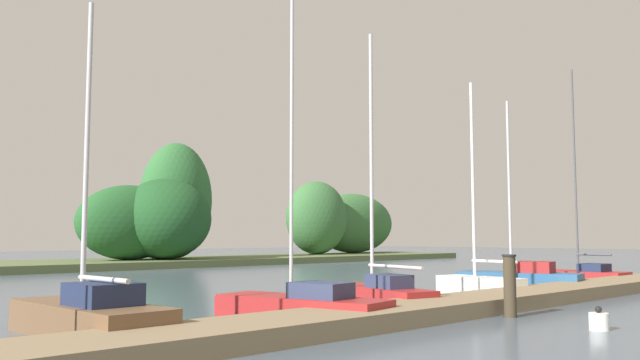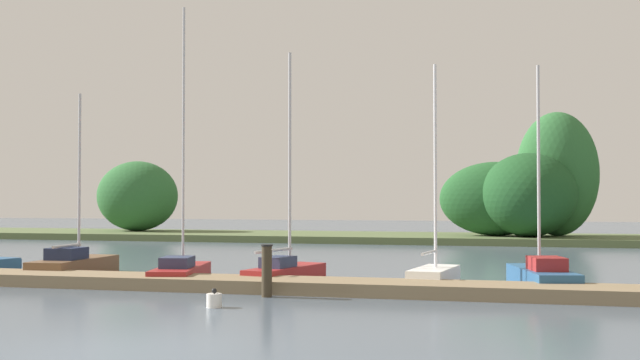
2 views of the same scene
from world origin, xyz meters
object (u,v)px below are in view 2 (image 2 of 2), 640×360
sailboat_2 (182,270)px  sailboat_4 (435,274)px  sailboat_1 (76,264)px  sailboat_5 (541,275)px  mooring_piling_1 (267,270)px  channel_buoy_0 (214,300)px  sailboat_3 (287,270)px

sailboat_2 → sailboat_4: sailboat_2 is taller
sailboat_1 → sailboat_5: size_ratio=0.95×
sailboat_2 → mooring_piling_1: (3.62, -2.81, 0.32)m
sailboat_1 → sailboat_2: size_ratio=0.71×
sailboat_1 → mooring_piling_1: (7.76, -3.69, 0.30)m
sailboat_5 → channel_buoy_0: size_ratio=14.23×
sailboat_5 → sailboat_3: bearing=79.1°
sailboat_3 → sailboat_4: 4.42m
sailboat_2 → channel_buoy_0: (3.05, -4.95, -0.19)m
sailboat_1 → sailboat_3: (7.28, -0.29, 0.00)m
sailboat_2 → mooring_piling_1: sailboat_2 is taller
sailboat_1 → sailboat_2: bearing=-104.2°
sailboat_5 → mooring_piling_1: 7.80m
sailboat_3 → channel_buoy_0: size_ratio=15.69×
sailboat_3 → mooring_piling_1: bearing=-158.9°
sailboat_1 → mooring_piling_1: size_ratio=4.47×
sailboat_3 → sailboat_4: bearing=-77.7°
sailboat_1 → sailboat_3: bearing=-94.3°
sailboat_3 → sailboat_1: bearing=100.8°
sailboat_1 → sailboat_3: sailboat_3 is taller
sailboat_4 → channel_buoy_0: sailboat_4 is taller
sailboat_5 → channel_buoy_0: sailboat_5 is taller
sailboat_2 → sailboat_3: 3.20m
sailboat_1 → sailboat_3: 7.28m
sailboat_4 → sailboat_5: size_ratio=1.01×
sailboat_5 → sailboat_1: bearing=76.8°
channel_buoy_0 → sailboat_5: bearing=38.1°
sailboat_2 → sailboat_4: size_ratio=1.32×
sailboat_5 → channel_buoy_0: (-7.44, -5.84, -0.21)m
mooring_piling_1 → sailboat_3: bearing=98.0°
sailboat_1 → sailboat_4: sailboat_4 is taller
sailboat_1 → channel_buoy_0: (7.18, -5.84, -0.21)m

